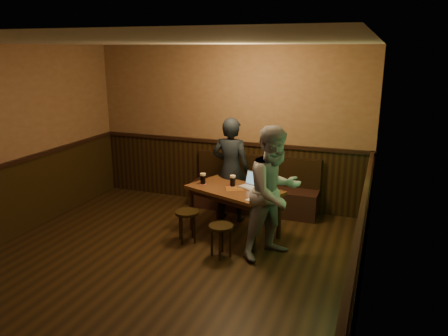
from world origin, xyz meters
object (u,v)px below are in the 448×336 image
pint_right (263,190)px  pub_table (234,194)px  person_grey (274,193)px  pint_mid (233,181)px  stool_right (221,232)px  laptop (252,184)px  person_suit (231,170)px  bench (255,193)px  stool_left (187,217)px  pint_left (203,179)px

pint_right → pub_table: bearing=160.6°
person_grey → pint_mid: bearing=87.5°
stool_right → laptop: bearing=80.9°
pint_right → person_suit: person_suit is taller
bench → laptop: size_ratio=5.55×
stool_left → pint_right: bearing=17.2°
bench → pint_mid: size_ratio=12.68×
laptop → person_suit: 0.63m
pint_right → person_suit: (-0.73, 0.72, 0.04)m
stool_right → stool_left: bearing=156.1°
stool_right → pint_left: size_ratio=2.62×
pint_left → person_suit: 0.58m
pub_table → pint_right: bearing=1.1°
pub_table → stool_right: size_ratio=3.42×
pint_left → person_grey: bearing=-22.9°
pub_table → person_grey: 0.91m
pint_left → pint_mid: bearing=6.2°
pint_mid → stool_left: bearing=-130.8°
stool_left → laptop: laptop is taller
stool_right → laptop: (0.15, 0.91, 0.43)m
pint_left → pint_mid: 0.47m
laptop → stool_left: bearing=-116.3°
pint_right → person_grey: (0.24, -0.32, 0.08)m
bench → pint_right: 1.44m
bench → pint_left: bench is taller
bench → person_suit: 0.80m
stool_right → pint_mid: (-0.14, 0.86, 0.45)m
pint_right → person_suit: bearing=135.5°
stool_left → person_suit: size_ratio=0.27×
stool_left → stool_right: (0.63, -0.28, -0.01)m
stool_left → pint_mid: bearing=49.2°
pub_table → pint_right: 0.54m
person_suit → pint_left: bearing=61.9°
pint_mid → person_grey: size_ratio=0.10×
pub_table → pint_left: (-0.52, 0.04, 0.18)m
pint_mid → person_suit: bearing=112.5°
pint_left → pint_mid: size_ratio=0.99×
stool_right → person_suit: 1.45m
pint_mid → person_suit: person_suit is taller
pint_right → person_grey: 0.41m
pint_left → person_suit: bearing=61.9°
pint_mid → person_grey: 0.98m
pint_right → laptop: size_ratio=0.44×
stool_left → pint_right: pint_right is taller
stool_left → pint_mid: size_ratio=2.69×
stool_right → pint_right: (0.40, 0.60, 0.45)m
pub_table → laptop: bearing=53.0°
pint_mid → laptop: laptop is taller
pub_table → pint_right: pint_right is taller
pub_table → pint_left: bearing=-163.6°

